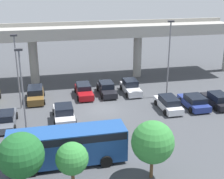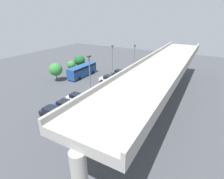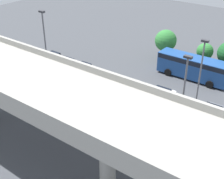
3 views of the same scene
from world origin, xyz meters
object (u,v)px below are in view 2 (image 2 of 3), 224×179
at_px(parked_car_0, 147,74).
at_px(tree_front_left, 80,60).
at_px(lamp_post_mid_lot, 134,60).
at_px(lamp_post_by_overpass, 90,81).
at_px(parked_car_4, 129,89).
at_px(tree_front_centre, 71,65).
at_px(lamp_post_near_aisle, 112,59).
at_px(parked_car_3, 109,79).
at_px(tree_front_right, 56,69).
at_px(parked_car_8, 66,106).
at_px(parked_car_9, 53,113).
at_px(shuttle_bus, 82,70).
at_px(parked_car_7, 78,98).
at_px(parked_car_2, 139,80).
at_px(parked_car_6, 115,100).
at_px(parked_car_5, 123,94).
at_px(parked_car_1, 120,73).

distance_m(parked_car_0, tree_front_left, 18.45).
bearing_deg(lamp_post_mid_lot, lamp_post_by_overpass, -0.09).
xyz_separation_m(parked_car_4, tree_front_centre, (-3.17, -17.85, 1.80)).
bearing_deg(parked_car_4, lamp_post_near_aisle, -40.77).
xyz_separation_m(parked_car_3, tree_front_right, (5.36, -11.14, 2.13)).
xyz_separation_m(parked_car_8, lamp_post_mid_lot, (-18.72, 4.01, 4.10)).
distance_m(parked_car_9, shuttle_bus, 19.16).
height_order(parked_car_7, tree_front_centre, tree_front_centre).
bearing_deg(parked_car_7, parked_car_8, -90.61).
distance_m(parked_car_2, parked_car_6, 11.57).
relative_size(parked_car_5, shuttle_bus, 0.52).
xyz_separation_m(parked_car_3, parked_car_6, (8.76, 6.21, 0.02)).
bearing_deg(parked_car_9, parked_car_2, 72.78).
distance_m(parked_car_5, shuttle_bus, 15.59).
relative_size(parked_car_0, parked_car_8, 0.97).
relative_size(parked_car_2, parked_car_5, 1.00).
bearing_deg(tree_front_left, parked_car_8, 32.75).
xyz_separation_m(lamp_post_mid_lot, tree_front_right, (9.75, -15.28, -1.92)).
distance_m(lamp_post_mid_lot, tree_front_centre, 16.30).
relative_size(parked_car_8, tree_front_left, 0.99).
distance_m(lamp_post_near_aisle, tree_front_left, 10.15).
bearing_deg(parked_car_4, parked_car_1, -52.80).
height_order(parked_car_3, tree_front_left, tree_front_left).
xyz_separation_m(parked_car_1, parked_car_7, (16.97, 0.27, 0.06)).
distance_m(shuttle_bus, lamp_post_by_overpass, 18.12).
bearing_deg(tree_front_centre, parked_car_5, 71.41).
xyz_separation_m(lamp_post_mid_lot, tree_front_centre, (4.13, -15.60, -2.28)).
height_order(lamp_post_mid_lot, tree_front_left, lamp_post_mid_lot).
relative_size(parked_car_1, lamp_post_mid_lot, 0.59).
bearing_deg(parked_car_1, tree_front_right, -135.07).
xyz_separation_m(parked_car_4, shuttle_bus, (-3.19, -14.38, 0.99)).
distance_m(parked_car_1, tree_front_left, 11.64).
bearing_deg(shuttle_bus, lamp_post_by_overpass, -137.05).
relative_size(parked_car_9, tree_front_right, 1.04).
height_order(parked_car_6, tree_front_centre, tree_front_centre).
bearing_deg(lamp_post_mid_lot, parked_car_0, 147.95).
bearing_deg(parked_car_5, shuttle_bus, -22.75).
xyz_separation_m(parked_car_5, parked_car_7, (5.59, -6.20, 0.01)).
relative_size(shuttle_bus, tree_front_left, 1.96).
relative_size(parked_car_3, tree_front_right, 1.07).
bearing_deg(tree_front_centre, parked_car_8, 38.47).
bearing_deg(tree_front_centre, parked_car_4, 79.93).
xyz_separation_m(parked_car_4, parked_car_5, (2.82, -0.02, 0.01)).
xyz_separation_m(parked_car_3, shuttle_bus, (-0.29, -7.99, 0.96)).
xyz_separation_m(parked_car_9, tree_front_right, (-11.74, -11.14, 2.14)).
bearing_deg(parked_car_4, parked_car_6, 88.23).
height_order(lamp_post_near_aisle, tree_front_right, lamp_post_near_aisle).
xyz_separation_m(parked_car_3, parked_car_8, (14.32, 0.14, -0.05)).
bearing_deg(parked_car_1, parked_car_5, -60.38).
bearing_deg(parked_car_2, parked_car_6, 90.20).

